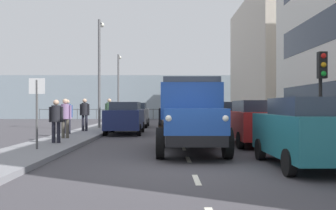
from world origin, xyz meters
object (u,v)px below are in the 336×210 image
Objects in this scene: truck_vintage_blue at (191,116)px; car_navy_oppositeside_0 at (125,117)px; pedestrian_by_lamp at (109,111)px; traffic_light_near at (322,78)px; car_grey_oppositeside_1 at (135,114)px; lamp_post_promenade at (100,64)px; pedestrian_in_dark_coat at (65,115)px; car_teal_kerbside_near at (306,131)px; car_red_kerbside_1 at (256,122)px; car_black_kerbside_2 at (230,117)px; pedestrian_couple_a at (56,118)px; street_sign at (37,101)px; pedestrian_couple_b at (67,114)px; lamp_post_far at (119,81)px; car_white_kerbside_3 at (216,115)px; pedestrian_near_railing at (85,112)px.

car_navy_oppositeside_0 is at bearing -69.89° from truck_vintage_blue.
pedestrian_by_lamp is 0.57× the size of traffic_light_near.
traffic_light_near is at bearing 118.06° from car_grey_oppositeside_1.
lamp_post_promenade is (0.68, -0.50, 2.93)m from pedestrian_by_lamp.
car_teal_kerbside_near is at bearing 139.35° from pedestrian_in_dark_coat.
car_grey_oppositeside_1 is at bearing -100.78° from pedestrian_in_dark_coat.
truck_vintage_blue is at bearing 110.11° from car_navy_oppositeside_0.
car_black_kerbside_2 is at bearing -90.00° from car_red_kerbside_1.
street_sign is (0.04, 1.96, 0.60)m from pedestrian_couple_a.
lamp_post_promenade is 11.83m from street_sign.
car_red_kerbside_1 is 2.35× the size of pedestrian_by_lamp.
car_red_kerbside_1 is 2.54× the size of pedestrian_couple_b.
car_navy_oppositeside_0 is 4.85m from pedestrian_in_dark_coat.
truck_vintage_blue is 22.08m from lamp_post_far.
traffic_light_near is (-1.82, 13.56, 1.58)m from car_white_kerbside_3.
car_teal_kerbside_near and car_black_kerbside_2 have the same top height.
car_red_kerbside_1 is 13.51m from car_grey_oppositeside_1.
truck_vintage_blue is 3.38× the size of pedestrian_in_dark_coat.
street_sign is at bearing 48.29° from car_black_kerbside_2.
pedestrian_near_railing is (2.22, 6.38, 0.29)m from car_grey_oppositeside_1.
car_teal_kerbside_near is 2.19× the size of pedestrian_by_lamp.
car_black_kerbside_2 is at bearing 158.12° from lamp_post_promenade.
car_white_kerbside_3 is 13.77m from traffic_light_near.
truck_vintage_blue is at bearing 8.16° from traffic_light_near.
car_black_kerbside_2 is 2.04× the size of street_sign.
pedestrian_in_dark_coat is (7.75, 4.53, 0.23)m from car_black_kerbside_2.
car_teal_kerbside_near is 13.65m from pedestrian_near_railing.
lamp_post_far is at bearing -42.86° from car_white_kerbside_3.
street_sign reaches higher than car_black_kerbside_2.
car_teal_kerbside_near is 2.48× the size of pedestrian_couple_a.
pedestrian_near_railing is 0.97× the size of pedestrian_by_lamp.
lamp_post_far reaches higher than pedestrian_couple_b.
car_navy_oppositeside_0 is 3.25m from pedestrian_couple_b.
pedestrian_couple_a is 0.27× the size of lamp_post_far.
lamp_post_promenade is (0.09, -9.61, 3.07)m from pedestrian_couple_a.
traffic_light_near is (-1.82, -3.45, 1.58)m from car_teal_kerbside_near.
pedestrian_in_dark_coat is (2.07, 10.86, 0.24)m from car_grey_oppositeside_1.
pedestrian_near_railing is (7.90, -11.13, 0.29)m from car_teal_kerbside_near.
traffic_light_near reaches higher than pedestrian_couple_a.
car_teal_kerbside_near is at bearing 62.19° from traffic_light_near.
car_white_kerbside_3 is 2.17× the size of pedestrian_by_lamp.
pedestrian_near_railing is (5.23, -8.32, 0.01)m from truck_vintage_blue.
truck_vintage_blue is 11.75m from pedestrian_by_lamp.
car_grey_oppositeside_1 is 5.01m from lamp_post_promenade.
street_sign is at bearing 96.49° from pedestrian_couple_b.
car_white_kerbside_3 is 8.25m from car_navy_oppositeside_0.
pedestrian_by_lamp is (6.95, 3.27, 0.33)m from car_white_kerbside_3.
car_white_kerbside_3 is at bearing -100.64° from truck_vintage_blue.
pedestrian_couple_b reaches higher than pedestrian_couple_a.
car_teal_kerbside_near is at bearing 90.00° from car_black_kerbside_2.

